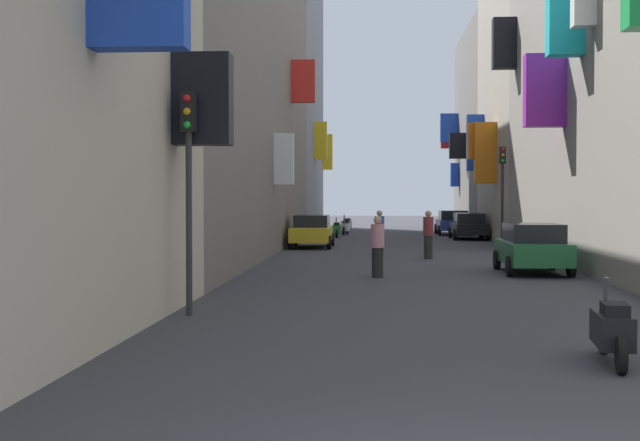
# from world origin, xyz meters

# --- Properties ---
(ground_plane) EXTENTS (140.00, 140.00, 0.00)m
(ground_plane) POSITION_xyz_m (0.00, 30.00, 0.00)
(ground_plane) COLOR #38383D
(building_left_mid_a) EXTENTS (7.13, 29.96, 13.37)m
(building_left_mid_a) POSITION_xyz_m (-8.00, 28.60, 6.68)
(building_left_mid_a) COLOR slate
(building_left_mid_a) RESTS_ON ground
(building_left_mid_b) EXTENTS (6.81, 16.42, 18.23)m
(building_left_mid_b) POSITION_xyz_m (-7.99, 51.79, 9.11)
(building_left_mid_b) COLOR gray
(building_left_mid_b) RESTS_ON ground
(building_right_mid_a) EXTENTS (7.35, 11.97, 20.82)m
(building_right_mid_a) POSITION_xyz_m (7.99, 39.27, 10.39)
(building_right_mid_a) COLOR #9E9384
(building_right_mid_a) RESTS_ON ground
(building_right_mid_b) EXTENTS (7.29, 14.74, 13.51)m
(building_right_mid_b) POSITION_xyz_m (7.99, 52.64, 6.75)
(building_right_mid_b) COLOR slate
(building_right_mid_b) RESTS_ON ground
(parked_car_blue) EXTENTS (1.98, 4.19, 1.47)m
(parked_car_blue) POSITION_xyz_m (3.67, 46.37, 0.77)
(parked_car_blue) COLOR navy
(parked_car_blue) RESTS_ON ground
(parked_car_black) EXTENTS (1.87, 4.46, 1.42)m
(parked_car_black) POSITION_xyz_m (4.03, 40.89, 0.75)
(parked_car_black) COLOR black
(parked_car_black) RESTS_ON ground
(parked_car_yellow) EXTENTS (1.89, 4.23, 1.46)m
(parked_car_yellow) POSITION_xyz_m (-3.89, 32.73, 0.77)
(parked_car_yellow) COLOR gold
(parked_car_yellow) RESTS_ON ground
(parked_car_green) EXTENTS (1.90, 3.92, 1.48)m
(parked_car_green) POSITION_xyz_m (3.63, 19.92, 0.77)
(parked_car_green) COLOR #236638
(parked_car_green) RESTS_ON ground
(scooter_silver) EXTENTS (0.74, 1.95, 1.13)m
(scooter_silver) POSITION_xyz_m (-2.93, 51.47, 0.46)
(scooter_silver) COLOR #ADADB2
(scooter_silver) RESTS_ON ground
(scooter_black) EXTENTS (0.57, 1.98, 1.13)m
(scooter_black) POSITION_xyz_m (2.14, 5.90, 0.46)
(scooter_black) COLOR black
(scooter_black) RESTS_ON ground
(scooter_white) EXTENTS (0.58, 1.76, 1.13)m
(scooter_white) POSITION_xyz_m (-2.81, 45.92, 0.46)
(scooter_white) COLOR silver
(scooter_white) RESTS_ON ground
(scooter_green) EXTENTS (0.53, 1.93, 1.13)m
(scooter_green) POSITION_xyz_m (-3.20, 42.44, 0.46)
(scooter_green) COLOR #287F3D
(scooter_green) RESTS_ON ground
(pedestrian_crossing) EXTENTS (0.46, 0.46, 1.78)m
(pedestrian_crossing) POSITION_xyz_m (0.91, 25.70, 0.89)
(pedestrian_crossing) COLOR #2A2A2A
(pedestrian_crossing) RESTS_ON ground
(pedestrian_near_left) EXTENTS (0.38, 0.38, 1.75)m
(pedestrian_near_left) POSITION_xyz_m (-0.87, 27.84, 0.88)
(pedestrian_near_left) COLOR #363636
(pedestrian_near_left) RESTS_ON ground
(pedestrian_near_right) EXTENTS (0.46, 0.46, 1.73)m
(pedestrian_near_right) POSITION_xyz_m (-0.98, 18.24, 0.87)
(pedestrian_near_right) COLOR black
(pedestrian_near_right) RESTS_ON ground
(traffic_light_near_corner) EXTENTS (0.26, 0.34, 4.50)m
(traffic_light_near_corner) POSITION_xyz_m (4.60, 32.55, 3.05)
(traffic_light_near_corner) COLOR #2D2D2D
(traffic_light_near_corner) RESTS_ON ground
(traffic_light_far_corner) EXTENTS (0.26, 0.34, 4.25)m
(traffic_light_far_corner) POSITION_xyz_m (-4.60, 10.22, 2.89)
(traffic_light_far_corner) COLOR #2D2D2D
(traffic_light_far_corner) RESTS_ON ground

